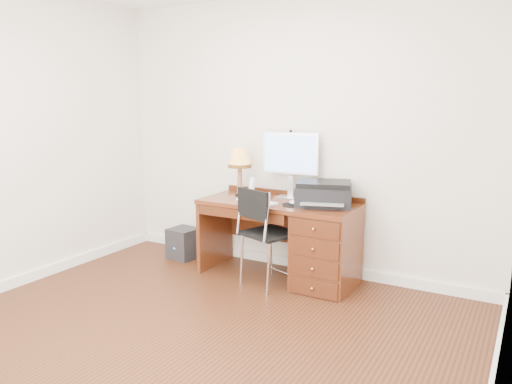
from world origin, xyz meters
The scene contains 12 objects.
ground centered at (0.00, 0.00, 0.00)m, with size 4.00×4.00×0.00m, color #35180C.
room_shell centered at (0.00, 0.63, 0.05)m, with size 4.00×4.00×4.00m.
desk centered at (0.32, 1.40, 0.41)m, with size 1.50×0.67×0.75m.
monitor centered at (0.02, 1.61, 1.15)m, with size 0.56×0.21×0.64m.
keyboard centered at (-0.16, 1.27, 0.76)m, with size 0.44×0.13×0.02m, color white.
mouse_pad centered at (0.20, 1.32, 0.76)m, with size 0.22×0.22×0.04m.
printer centered at (0.43, 1.45, 0.86)m, with size 0.60×0.53×0.22m.
leg_lamp centered at (-0.48, 1.48, 1.10)m, with size 0.23×0.23×0.48m.
phone centered at (-0.33, 1.46, 0.81)m, with size 0.12×0.12×0.20m.
pen_cup centered at (0.39, 1.49, 0.80)m, with size 0.07×0.07×0.09m, color black.
chair centered at (0.01, 1.12, 0.56)m, with size 0.55×0.56×0.92m.
equipment_box centered at (-1.16, 1.42, 0.16)m, with size 0.28×0.28×0.33m, color black.
Camera 1 is at (2.09, -2.74, 1.71)m, focal length 35.00 mm.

